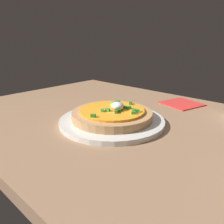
# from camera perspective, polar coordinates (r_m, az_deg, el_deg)

# --- Properties ---
(dining_table) EXTENTS (1.14, 0.76, 0.03)m
(dining_table) POSITION_cam_1_polar(r_m,az_deg,el_deg) (0.68, 4.01, -3.31)
(dining_table) COLOR #926C4E
(dining_table) RESTS_ON ground
(plate) EXTENTS (0.30, 0.30, 0.01)m
(plate) POSITION_cam_1_polar(r_m,az_deg,el_deg) (0.65, 0.00, -2.24)
(plate) COLOR silver
(plate) RESTS_ON dining_table
(pizza) EXTENTS (0.23, 0.23, 0.05)m
(pizza) POSITION_cam_1_polar(r_m,az_deg,el_deg) (0.64, 0.04, -0.53)
(pizza) COLOR tan
(pizza) RESTS_ON plate
(napkin) EXTENTS (0.15, 0.15, 0.00)m
(napkin) POSITION_cam_1_polar(r_m,az_deg,el_deg) (0.87, 17.15, 2.02)
(napkin) COLOR red
(napkin) RESTS_ON dining_table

